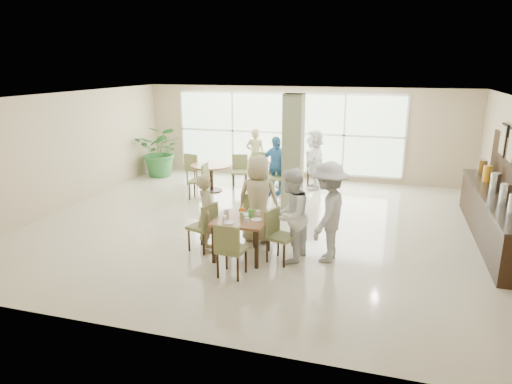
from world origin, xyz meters
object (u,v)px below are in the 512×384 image
(round_table_right, at_px, (286,168))
(teen_left, at_px, (207,213))
(main_table, at_px, (242,223))
(buffet_counter, at_px, (494,213))
(teen_far, at_px, (258,199))
(teen_right, at_px, (291,215))
(adult_a, at_px, (276,165))
(adult_b, at_px, (314,159))
(adult_standing, at_px, (255,155))
(potted_plant, at_px, (161,151))
(teen_standing, at_px, (328,212))
(round_table_left, at_px, (211,171))

(round_table_right, distance_m, teen_left, 5.01)
(main_table, bearing_deg, buffet_counter, 26.37)
(main_table, distance_m, teen_far, 0.89)
(teen_right, bearing_deg, adult_a, -153.34)
(teen_left, relative_size, adult_b, 0.88)
(teen_far, relative_size, adult_b, 1.04)
(adult_standing, bearing_deg, potted_plant, -2.50)
(buffet_counter, bearing_deg, teen_right, -149.84)
(teen_left, bearing_deg, buffet_counter, -86.05)
(round_table_right, bearing_deg, teen_far, -84.49)
(adult_b, height_order, adult_standing, adult_b)
(round_table_right, xyz_separation_m, adult_standing, (-1.06, 0.47, 0.25))
(main_table, height_order, potted_plant, potted_plant)
(teen_standing, height_order, adult_b, teen_standing)
(buffet_counter, bearing_deg, round_table_left, 165.15)
(teen_left, bearing_deg, teen_far, -65.09)
(round_table_left, xyz_separation_m, round_table_right, (1.90, 1.02, -0.03))
(adult_b, bearing_deg, main_table, -17.01)
(buffet_counter, distance_m, teen_standing, 3.68)
(main_table, xyz_separation_m, adult_standing, (-1.40, 5.59, 0.14))
(round_table_right, bearing_deg, adult_a, -98.26)
(potted_plant, height_order, adult_b, adult_b)
(round_table_left, bearing_deg, adult_a, 7.57)
(round_table_left, height_order, adult_a, adult_a)
(adult_a, bearing_deg, round_table_left, -156.38)
(adult_standing, bearing_deg, teen_left, 88.75)
(teen_far, relative_size, adult_a, 1.10)
(buffet_counter, bearing_deg, teen_left, -157.94)
(round_table_right, bearing_deg, main_table, -86.14)
(teen_far, relative_size, adult_standing, 1.10)
(teen_far, bearing_deg, teen_standing, 158.70)
(round_table_right, relative_size, teen_standing, 0.56)
(round_table_right, xyz_separation_m, buffet_counter, (4.94, -2.83, -0.00))
(adult_b, bearing_deg, adult_a, -59.26)
(teen_left, xyz_separation_m, teen_standing, (2.25, 0.20, 0.17))
(adult_standing, bearing_deg, round_table_right, 147.66)
(teen_standing, bearing_deg, teen_left, -76.98)
(teen_far, xyz_separation_m, teen_right, (0.81, -0.75, -0.02))
(round_table_right, relative_size, adult_standing, 0.63)
(round_table_right, height_order, adult_b, adult_b)
(teen_standing, distance_m, adult_a, 4.48)
(teen_right, bearing_deg, potted_plant, -125.27)
(buffet_counter, xyz_separation_m, teen_left, (-5.33, -2.16, 0.19))
(teen_standing, height_order, adult_standing, teen_standing)
(buffet_counter, distance_m, adult_b, 5.06)
(round_table_right, bearing_deg, adult_b, 4.69)
(round_table_right, bearing_deg, round_table_left, -151.78)
(teen_right, bearing_deg, adult_standing, -148.29)
(potted_plant, distance_m, adult_a, 4.06)
(main_table, height_order, teen_standing, teen_standing)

